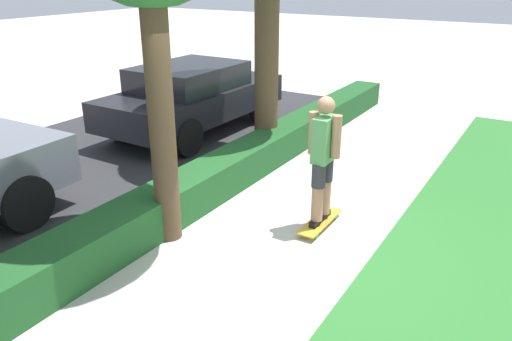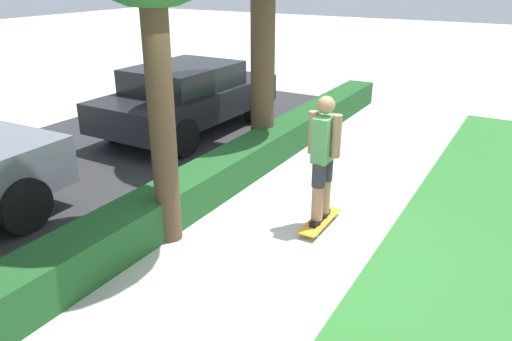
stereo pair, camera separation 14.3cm
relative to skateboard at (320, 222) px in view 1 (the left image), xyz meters
The scene contains 6 objects.
ground_plane 0.60m from the skateboard, 163.41° to the left, with size 60.00×60.00×0.00m, color #BCB7AD.
street_asphalt 4.41m from the skateboard, 97.41° to the left, with size 14.41×5.00×0.01m.
hedge_row 1.87m from the skateboard, 107.80° to the left, with size 14.41×0.60×0.52m.
skateboard is the anchor object (origin of this frame).
skater_person 0.90m from the skateboard, 90.00° to the left, with size 0.49×0.42×1.65m.
parked_car_middle 4.73m from the skateboard, 58.49° to the left, with size 4.13×1.87×1.38m.
Camera 1 is at (-4.79, -2.48, 3.13)m, focal length 35.00 mm.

